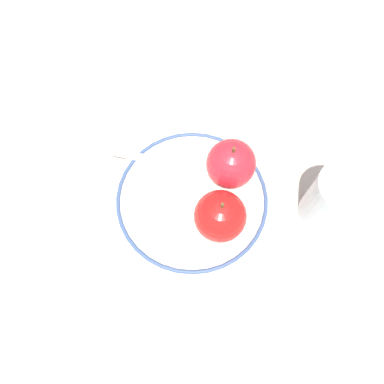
{
  "coord_description": "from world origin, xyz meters",
  "views": [
    {
      "loc": [
        0.18,
        0.12,
        0.52
      ],
      "look_at": [
        0.01,
        0.01,
        0.04
      ],
      "focal_mm": 35.0,
      "sensor_mm": 36.0,
      "label": 1
    }
  ],
  "objects_px": {
    "plate": "(192,199)",
    "fork": "(166,164)",
    "drinking_glass": "(336,200)",
    "apple_second_whole": "(220,216)",
    "apple_red_whole": "(231,164)"
  },
  "relations": [
    {
      "from": "plate",
      "to": "fork",
      "type": "xyz_separation_m",
      "value": [
        -0.02,
        -0.06,
        0.01
      ]
    },
    {
      "from": "plate",
      "to": "drinking_glass",
      "type": "bearing_deg",
      "value": 118.38
    },
    {
      "from": "fork",
      "to": "apple_second_whole",
      "type": "bearing_deg",
      "value": -38.74
    },
    {
      "from": "plate",
      "to": "fork",
      "type": "relative_size",
      "value": 1.31
    },
    {
      "from": "apple_red_whole",
      "to": "drinking_glass",
      "type": "height_order",
      "value": "drinking_glass"
    },
    {
      "from": "plate",
      "to": "apple_red_whole",
      "type": "xyz_separation_m",
      "value": [
        -0.06,
        0.03,
        0.04
      ]
    },
    {
      "from": "apple_red_whole",
      "to": "drinking_glass",
      "type": "distance_m",
      "value": 0.15
    },
    {
      "from": "apple_red_whole",
      "to": "fork",
      "type": "bearing_deg",
      "value": -67.22
    },
    {
      "from": "apple_red_whole",
      "to": "apple_second_whole",
      "type": "relative_size",
      "value": 1.0
    },
    {
      "from": "apple_second_whole",
      "to": "fork",
      "type": "relative_size",
      "value": 0.43
    },
    {
      "from": "apple_red_whole",
      "to": "apple_second_whole",
      "type": "distance_m",
      "value": 0.08
    },
    {
      "from": "plate",
      "to": "apple_red_whole",
      "type": "distance_m",
      "value": 0.08
    },
    {
      "from": "plate",
      "to": "drinking_glass",
      "type": "height_order",
      "value": "drinking_glass"
    },
    {
      "from": "fork",
      "to": "drinking_glass",
      "type": "bearing_deg",
      "value": -4.32
    },
    {
      "from": "apple_red_whole",
      "to": "apple_second_whole",
      "type": "height_order",
      "value": "same"
    }
  ]
}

